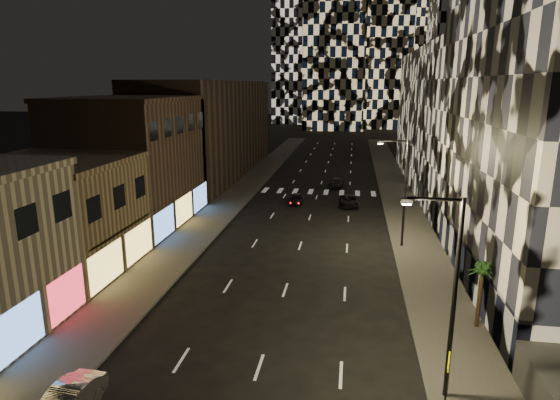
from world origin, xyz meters
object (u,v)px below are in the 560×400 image
(car_dark_rightlane, at_px, (349,201))
(palm_tree, at_px, (482,274))
(streetlight_far, at_px, (402,186))
(ped_sign, at_px, (448,372))
(streetlight_near, at_px, (449,286))
(car_dark_oncoming, at_px, (337,182))
(car_dark_midlane, at_px, (296,199))

(car_dark_rightlane, relative_size, palm_tree, 1.13)
(streetlight_far, height_order, ped_sign, streetlight_far)
(ped_sign, bearing_deg, car_dark_rightlane, 111.39)
(streetlight_near, xyz_separation_m, streetlight_far, (0.00, 20.00, 0.00))
(streetlight_far, relative_size, car_dark_oncoming, 2.08)
(streetlight_near, bearing_deg, car_dark_oncoming, 98.04)
(car_dark_oncoming, height_order, car_dark_rightlane, car_dark_oncoming)
(streetlight_near, height_order, streetlight_far, same)
(streetlight_near, distance_m, car_dark_rightlane, 33.82)
(car_dark_oncoming, distance_m, palm_tree, 38.10)
(streetlight_far, distance_m, car_dark_rightlane, 14.69)
(streetlight_far, bearing_deg, palm_tree, -76.78)
(palm_tree, bearing_deg, ped_sign, -111.81)
(car_dark_oncoming, distance_m, ped_sign, 45.29)
(car_dark_oncoming, bearing_deg, palm_tree, 105.85)
(streetlight_near, bearing_deg, car_dark_midlane, 107.34)
(streetlight_near, relative_size, car_dark_midlane, 2.51)
(streetlight_far, relative_size, palm_tree, 2.35)
(car_dark_rightlane, height_order, palm_tree, palm_tree)
(streetlight_near, xyz_separation_m, palm_tree, (3.15, 6.61, -2.04))
(ped_sign, xyz_separation_m, palm_tree, (3.20, 8.00, 1.11))
(streetlight_near, relative_size, car_dark_oncoming, 2.08)
(car_dark_rightlane, bearing_deg, car_dark_oncoming, 97.73)
(car_dark_midlane, height_order, palm_tree, palm_tree)
(streetlight_near, height_order, car_dark_rightlane, streetlight_near)
(streetlight_far, distance_m, car_dark_oncoming, 24.71)
(car_dark_midlane, xyz_separation_m, palm_tree, (13.56, -26.74, 2.70))
(streetlight_far, bearing_deg, car_dark_rightlane, 108.25)
(car_dark_oncoming, bearing_deg, streetlight_near, 99.75)
(car_dark_oncoming, relative_size, car_dark_rightlane, 0.99)
(car_dark_midlane, xyz_separation_m, ped_sign, (10.36, -34.75, 1.60))
(car_dark_midlane, bearing_deg, streetlight_far, -54.08)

